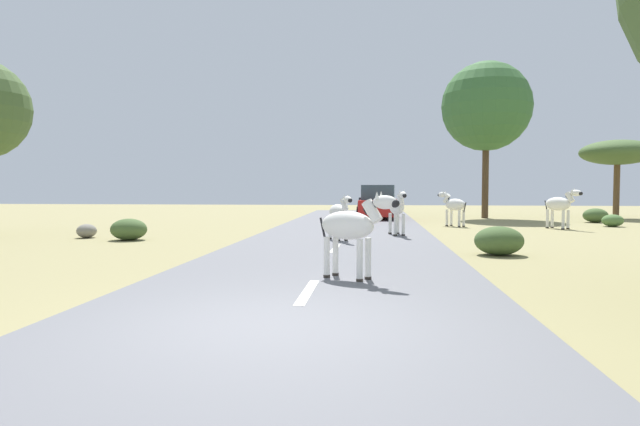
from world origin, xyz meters
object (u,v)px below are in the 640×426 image
(zebra_3, at_px, (352,227))
(bush_2, at_px, (613,221))
(zebra_0, at_px, (397,208))
(rock_1, at_px, (87,231))
(bush_3, at_px, (595,215))
(zebra_4, at_px, (560,204))
(zebra_2, at_px, (454,205))
(bush_0, at_px, (129,229))
(car_1, at_px, (375,200))
(tree_3, at_px, (617,153))
(zebra_1, at_px, (339,213))
(car_0, at_px, (379,203))
(bush_1, at_px, (499,241))
(tree_4, at_px, (486,107))

(zebra_3, height_order, bush_2, zebra_3)
(zebra_0, distance_m, rock_1, 10.36)
(bush_3, bearing_deg, zebra_4, -125.50)
(zebra_2, bearing_deg, bush_0, 174.10)
(zebra_0, relative_size, bush_0, 1.43)
(zebra_2, height_order, zebra_4, zebra_4)
(bush_2, height_order, bush_3, bush_3)
(bush_0, bearing_deg, car_1, 68.40)
(bush_2, bearing_deg, zebra_2, -175.65)
(zebra_2, distance_m, tree_3, 12.32)
(zebra_1, relative_size, rock_1, 2.10)
(zebra_2, distance_m, car_0, 5.70)
(zebra_3, relative_size, zebra_4, 0.94)
(zebra_0, bearing_deg, zebra_4, -161.41)
(zebra_1, distance_m, car_1, 19.47)
(bush_0, xyz_separation_m, bush_2, (17.79, 7.67, -0.08))
(bush_1, distance_m, rock_1, 12.93)
(tree_3, relative_size, bush_1, 3.57)
(zebra_0, xyz_separation_m, zebra_3, (-1.18, -8.95, -0.00))
(tree_3, bearing_deg, zebra_1, -134.86)
(zebra_4, xyz_separation_m, rock_1, (-16.86, -5.54, -0.75))
(zebra_0, height_order, bush_2, zebra_0)
(bush_2, relative_size, rock_1, 1.29)
(zebra_0, xyz_separation_m, zebra_1, (-1.85, -1.96, -0.08))
(tree_3, bearing_deg, rock_1, -148.58)
(zebra_3, distance_m, rock_1, 11.73)
(tree_3, bearing_deg, bush_0, -145.36)
(zebra_0, relative_size, bush_3, 1.44)
(zebra_0, xyz_separation_m, rock_1, (-10.23, -1.51, -0.75))
(tree_3, xyz_separation_m, tree_4, (-7.05, -0.61, 2.49))
(car_1, bearing_deg, zebra_2, -71.95)
(zebra_3, bearing_deg, car_0, -150.62)
(bush_1, bearing_deg, car_0, 100.87)
(zebra_0, height_order, rock_1, zebra_0)
(zebra_3, relative_size, bush_3, 1.37)
(zebra_2, bearing_deg, car_0, 84.77)
(zebra_4, xyz_separation_m, car_1, (-7.36, 13.45, -0.13))
(zebra_1, xyz_separation_m, car_1, (1.12, 19.44, -0.05))
(car_1, bearing_deg, bush_3, -38.41)
(zebra_4, distance_m, tree_3, 10.27)
(bush_1, relative_size, bush_3, 1.05)
(car_1, relative_size, bush_0, 3.90)
(tree_4, relative_size, rock_1, 12.45)
(zebra_4, height_order, bush_1, zebra_4)
(tree_4, distance_m, bush_3, 7.94)
(zebra_2, relative_size, bush_3, 1.36)
(zebra_1, distance_m, bush_0, 6.66)
(bush_1, xyz_separation_m, bush_2, (7.03, 10.40, -0.09))
(zebra_0, bearing_deg, bush_2, -161.87)
(bush_1, bearing_deg, zebra_4, 63.83)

